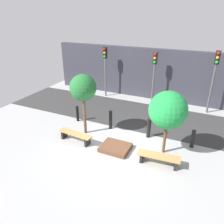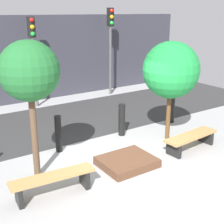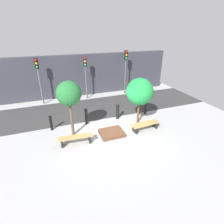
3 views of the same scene
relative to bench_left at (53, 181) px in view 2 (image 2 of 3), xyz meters
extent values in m
plane|color=#9E9E9E|center=(2.10, 0.25, -0.34)|extent=(18.00, 18.00, 0.00)
cube|color=#333333|center=(2.10, 4.19, -0.34)|extent=(18.00, 3.98, 0.01)
cube|color=#33333D|center=(2.10, 7.57, 1.46)|extent=(16.20, 0.50, 3.61)
cube|color=black|center=(-0.73, 0.06, -0.13)|extent=(0.13, 0.40, 0.41)
cube|color=black|center=(0.73, -0.06, -0.13)|extent=(0.13, 0.40, 0.41)
cube|color=#B2844C|center=(0.00, 0.00, 0.10)|extent=(1.84, 0.53, 0.06)
cube|color=black|center=(3.48, -0.06, -0.15)|extent=(0.14, 0.48, 0.38)
cube|color=black|center=(4.91, 0.06, -0.15)|extent=(0.14, 0.48, 0.38)
cube|color=#B2844C|center=(4.20, 0.00, 0.06)|extent=(1.82, 0.61, 0.06)
cube|color=brown|center=(2.10, 0.20, -0.24)|extent=(1.34, 1.13, 0.20)
cylinder|color=brown|center=(0.00, 0.95, 0.75)|extent=(0.15, 0.15, 2.18)
sphere|color=#22682F|center=(0.00, 0.95, 2.20)|extent=(1.33, 1.33, 1.33)
cylinder|color=brown|center=(4.20, 0.95, 0.50)|extent=(0.13, 0.13, 1.68)
sphere|color=#1F8F3E|center=(4.20, 0.95, 1.80)|extent=(1.66, 1.66, 1.66)
cylinder|color=black|center=(1.02, 1.95, 0.18)|extent=(0.18, 0.18, 1.05)
cylinder|color=black|center=(3.18, 1.95, 0.17)|extent=(0.21, 0.21, 1.02)
cylinder|color=black|center=(5.34, 1.95, 0.11)|extent=(0.19, 0.19, 0.90)
cylinder|color=#525252|center=(2.10, 6.48, 1.44)|extent=(0.12, 0.12, 3.57)
cube|color=black|center=(2.10, 6.48, 2.84)|extent=(0.28, 0.16, 0.78)
sphere|color=red|center=(2.10, 6.38, 3.10)|extent=(0.17, 0.17, 0.17)
sphere|color=orange|center=(2.10, 6.38, 2.84)|extent=(0.17, 0.17, 0.17)
sphere|color=green|center=(2.10, 6.38, 2.58)|extent=(0.17, 0.17, 0.17)
cylinder|color=#4C4C4C|center=(5.74, 6.48, 1.61)|extent=(0.12, 0.12, 3.90)
cube|color=black|center=(5.74, 6.48, 3.17)|extent=(0.28, 0.16, 0.78)
sphere|color=red|center=(5.74, 6.38, 3.43)|extent=(0.17, 0.17, 0.17)
sphere|color=orange|center=(5.74, 6.38, 3.17)|extent=(0.17, 0.17, 0.17)
sphere|color=green|center=(5.74, 6.38, 2.91)|extent=(0.17, 0.17, 0.17)
camera|label=1|loc=(5.60, -7.69, 5.63)|focal=35.00mm
camera|label=2|loc=(-2.20, -5.54, 3.43)|focal=50.00mm
camera|label=3|loc=(-0.88, -7.90, 5.28)|focal=28.00mm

